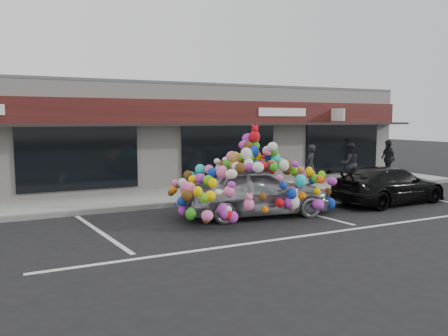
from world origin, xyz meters
name	(u,v)px	position (x,y,z in m)	size (l,w,h in m)	color
ground	(219,221)	(0.00, 0.00, 0.00)	(90.00, 90.00, 0.00)	black
shop_building	(140,135)	(0.00, 8.44, 2.16)	(24.00, 7.20, 4.31)	silver
sidewalk	(173,196)	(0.00, 4.00, 0.07)	(26.00, 3.00, 0.15)	#989892
kerb	(187,203)	(0.00, 2.50, 0.07)	(26.00, 0.18, 0.16)	slate
parking_stripe_left	(100,232)	(-3.20, 0.20, 0.00)	(0.12, 4.40, 0.01)	silver
parking_stripe_mid	(298,211)	(2.80, 0.20, 0.00)	(0.12, 4.40, 0.01)	silver
parking_stripe_right	(421,198)	(8.20, 0.20, 0.00)	(0.12, 4.40, 0.01)	silver
lane_line	(329,232)	(2.00, -2.30, 0.00)	(14.00, 0.12, 0.01)	silver
toy_car	(255,185)	(1.27, 0.21, 0.92)	(3.15, 4.87, 2.70)	#B5BDC1
black_sedan	(389,185)	(6.29, -0.07, 0.63)	(4.32, 1.76, 1.25)	black
pedestrian_a	(310,165)	(5.85, 3.72, 0.98)	(0.60, 0.40, 1.66)	black
pedestrian_b	(349,163)	(7.54, 3.30, 1.00)	(0.83, 0.65, 1.71)	black
pedestrian_c	(388,159)	(10.46, 4.04, 1.03)	(0.43, 1.03, 1.76)	#26242A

